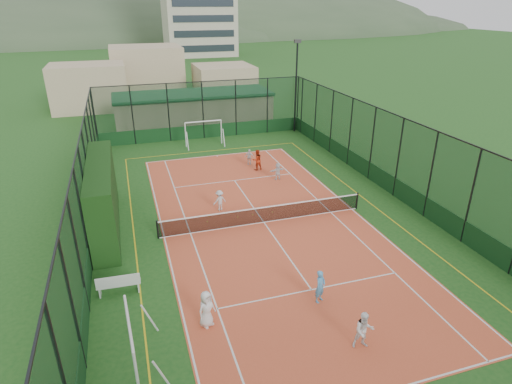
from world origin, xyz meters
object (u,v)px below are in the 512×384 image
futsal_goal_near (132,344)px  coach (257,160)px  child_far_back (278,171)px  futsal_goal_far (204,133)px  child_near_left (206,309)px  child_far_left (220,200)px  clubhouse (194,109)px  child_far_right (249,157)px  floodlight_ne (296,87)px  white_bench (119,283)px  child_near_mid (320,286)px  child_near_right (364,330)px

futsal_goal_near → coach: (9.52, 16.30, -0.16)m
child_far_back → futsal_goal_far: bearing=-80.4°
child_near_left → child_far_left: child_near_left is taller
clubhouse → child_far_back: (2.91, -16.27, -0.98)m
clubhouse → coach: bearing=-81.5°
futsal_goal_far → coach: (2.52, -7.03, -0.26)m
child_far_right → child_far_back: (1.02, -3.37, -0.01)m
child_near_left → child_far_back: size_ratio=1.28×
floodlight_ne → futsal_goal_near: 29.85m
white_bench → child_far_left: bearing=50.5°
floodlight_ne → child_near_mid: floodlight_ne is taller
child_near_left → futsal_goal_far: bearing=48.9°
child_near_mid → child_near_right: (0.36, -2.78, 0.01)m
floodlight_ne → child_near_left: 27.45m
futsal_goal_near → child_near_mid: futsal_goal_near is taller
futsal_goal_near → coach: size_ratio=1.90×
child_far_back → coach: (-0.80, 2.18, 0.18)m
child_near_left → child_far_left: 9.80m
child_near_left → futsal_goal_near: bearing=173.5°
child_near_right → child_far_back: 15.88m
child_near_mid → futsal_goal_far: bearing=59.7°
white_bench → futsal_goal_far: futsal_goal_far is taller
child_far_back → clubhouse: bearing=-90.0°
floodlight_ne → child_far_left: size_ratio=6.58×
child_far_back → futsal_goal_near: bearing=43.7°
child_far_right → coach: size_ratio=0.79×
futsal_goal_far → child_near_mid: (0.41, -22.11, -0.30)m
child_far_right → coach: bearing=120.2°
child_near_mid → child_near_right: size_ratio=0.98×
white_bench → coach: (9.91, 12.06, 0.27)m
futsal_goal_far → child_near_mid: size_ratio=2.22×
child_far_right → child_near_right: bearing=105.1°
coach → child_near_mid: bearing=73.6°
clubhouse → child_far_back: bearing=-79.9°
clubhouse → white_bench: size_ratio=8.54×
child_near_left → child_near_right: bearing=-59.0°
child_near_right → clubhouse: bearing=102.7°
white_bench → futsal_goal_far: bearing=71.6°
child_far_right → child_far_back: child_far_right is taller
child_near_mid → floodlight_ne: bearing=38.7°
white_bench → child_near_left: bearing=-41.4°
white_bench → clubhouse: bearing=76.2°
futsal_goal_far → child_far_left: (-1.58, -12.70, -0.39)m
child_far_right → coach: (0.22, -1.19, 0.16)m
floodlight_ne → child_near_mid: size_ratio=5.75×
floodlight_ne → child_far_back: floodlight_ne is taller
futsal_goal_far → child_near_right: size_ratio=2.19×
clubhouse → futsal_goal_far: size_ratio=4.77×
futsal_goal_far → child_far_back: 9.80m
futsal_goal_near → futsal_goal_far: size_ratio=0.91×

